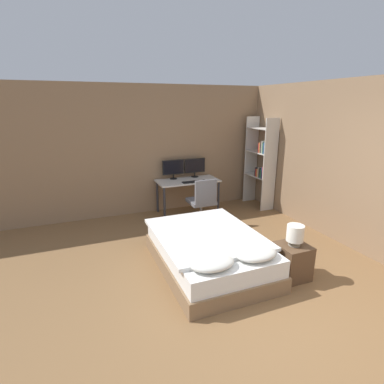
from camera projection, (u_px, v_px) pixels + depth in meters
ground_plane at (280, 321)px, 3.32m from camera, size 20.00×20.00×0.00m
wall_back at (168, 150)px, 6.50m from camera, size 12.00×0.06×2.70m
wall_side_right at (338, 163)px, 5.06m from camera, size 0.06×12.00×2.70m
bed at (209, 251)px, 4.32m from camera, size 1.42×1.98×0.59m
nightstand at (292, 261)px, 4.08m from camera, size 0.40×0.41×0.49m
bedside_lamp at (295, 233)px, 3.97m from camera, size 0.23×0.23×0.29m
desk at (188, 184)px, 6.47m from camera, size 1.33×0.63×0.73m
monitor_left at (173, 168)px, 6.47m from camera, size 0.48×0.16×0.42m
monitor_right at (195, 166)px, 6.65m from camera, size 0.48×0.16×0.42m
keyboard at (191, 182)px, 6.25m from camera, size 0.38×0.13×0.02m
computer_mouse at (204, 180)px, 6.35m from camera, size 0.07×0.05×0.04m
office_chair at (202, 205)px, 5.96m from camera, size 0.52×0.52×0.92m
bookshelf at (262, 160)px, 6.71m from camera, size 0.34×0.77×2.03m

